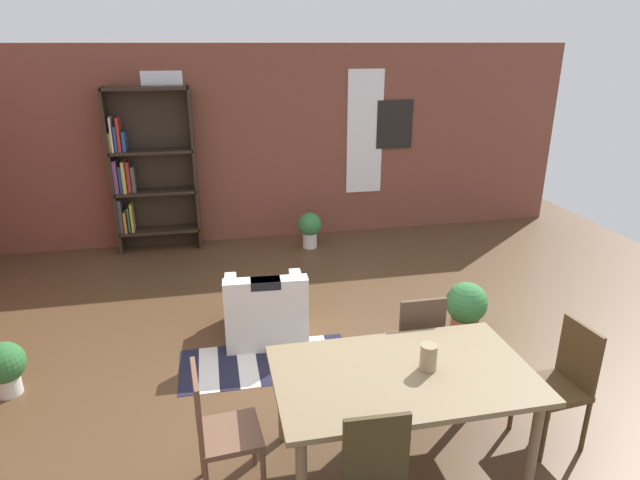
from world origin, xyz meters
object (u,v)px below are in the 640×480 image
dining_chair_head_right (562,380)px  armchair_white (266,311)px  dining_chair_head_left (218,428)px  potted_plant_by_shelf (4,366)px  dining_chair_far_right (416,341)px  vase_on_table (428,357)px  dining_table (403,382)px  potted_plant_window (466,306)px  bookshelf_tall (147,171)px  potted_plant_corner (310,227)px

dining_chair_head_right → armchair_white: (-1.97, 1.97, -0.23)m
dining_chair_head_left → potted_plant_by_shelf: dining_chair_head_left is taller
dining_chair_far_right → dining_chair_head_right: bearing=-40.7°
dining_chair_head_left → armchair_white: size_ratio=1.13×
vase_on_table → dining_chair_head_right: (1.07, 0.01, -0.34)m
dining_chair_head_left → dining_table: bearing=0.3°
dining_chair_head_left → armchair_white: (0.52, 1.98, -0.23)m
vase_on_table → armchair_white: bearing=114.4°
potted_plant_window → dining_chair_far_right: bearing=-135.9°
dining_table → bookshelf_tall: size_ratio=0.76×
bookshelf_tall → potted_plant_corner: size_ratio=4.34×
dining_chair_head_left → potted_plant_window: dining_chair_head_left is taller
dining_table → armchair_white: 2.14m
potted_plant_corner → bookshelf_tall: bearing=169.6°
vase_on_table → potted_plant_window: (1.12, 1.62, -0.55)m
vase_on_table → potted_plant_corner: 4.39m
dining_table → bookshelf_tall: bookshelf_tall is taller
bookshelf_tall → dining_chair_head_right: bearing=-55.4°
dining_chair_far_right → potted_plant_corner: (-0.21, 3.62, -0.20)m
dining_chair_head_right → potted_plant_window: dining_chair_head_right is taller
dining_chair_far_right → bookshelf_tall: size_ratio=0.42×
potted_plant_window → potted_plant_by_shelf: bearing=-177.7°
potted_plant_by_shelf → potted_plant_corner: potted_plant_corner is taller
dining_chair_far_right → potted_plant_by_shelf: 3.47m
dining_chair_head_right → potted_plant_by_shelf: dining_chair_head_right is taller
vase_on_table → dining_chair_far_right: (0.22, 0.74, -0.34)m
dining_table → potted_plant_corner: dining_table is taller
dining_chair_far_right → bookshelf_tall: 4.75m
dining_chair_head_left → armchair_white: 2.06m
vase_on_table → armchair_white: vase_on_table is taller
potted_plant_by_shelf → vase_on_table: bearing=-24.6°
dining_chair_head_right → potted_plant_window: size_ratio=1.73×
dining_chair_head_right → potted_plant_by_shelf: bearing=161.2°
dining_chair_head_right → potted_plant_by_shelf: (-4.24, 1.44, -0.24)m
dining_chair_far_right → potted_plant_corner: dining_chair_far_right is taller
vase_on_table → potted_plant_window: bearing=55.2°
dining_chair_head_left → bookshelf_tall: (-0.79, 4.78, 0.64)m
dining_chair_head_right → dining_chair_far_right: size_ratio=1.00×
potted_plant_corner → dining_chair_head_left: bearing=-108.1°
dining_table → armchair_white: dining_table is taller
potted_plant_corner → dining_chair_far_right: bearing=-86.7°
dining_table → dining_chair_head_left: 1.26m
dining_table → potted_plant_by_shelf: bearing=154.2°
dining_chair_head_right → armchair_white: 2.80m
dining_chair_head_right → dining_chair_head_left: same height
dining_chair_head_right → bookshelf_tall: (-3.28, 4.76, 0.64)m
bookshelf_tall → potted_plant_window: (3.34, -3.15, -0.85)m
dining_table → dining_chair_head_right: 1.26m
dining_chair_far_right → dining_chair_head_left: same height
dining_table → vase_on_table: vase_on_table is taller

